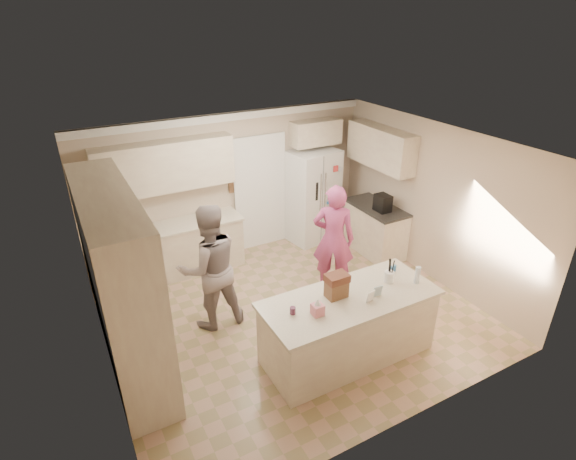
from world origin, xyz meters
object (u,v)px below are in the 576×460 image
utensil_crock (389,277)px  teen_boy (210,267)px  teen_girl (333,239)px  refrigerator (312,196)px  dollhouse_body (336,289)px  island_base (348,328)px  coffee_maker (383,203)px  tissue_box (318,310)px

utensil_crock → teen_boy: size_ratio=0.08×
teen_boy → teen_girl: size_ratio=1.04×
refrigerator → dollhouse_body: (-1.49, -3.03, 0.14)m
island_base → dollhouse_body: size_ratio=8.46×
dollhouse_body → teen_girl: size_ratio=0.14×
coffee_maker → island_base: bearing=-137.2°
utensil_crock → tissue_box: (-1.20, -0.15, -0.00)m
island_base → utensil_crock: size_ratio=14.67×
island_base → teen_girl: bearing=63.8°
coffee_maker → island_base: size_ratio=0.14×
teen_girl → tissue_box: bearing=88.1°
utensil_crock → tissue_box: 1.21m
utensil_crock → island_base: bearing=-175.6°
island_base → teen_girl: 1.67m
coffee_maker → tissue_box: coffee_maker is taller
refrigerator → utensil_crock: (-0.69, -3.08, 0.10)m
utensil_crock → teen_boy: 2.44m
tissue_box → utensil_crock: bearing=7.1°
refrigerator → teen_boy: teen_boy is taller
refrigerator → dollhouse_body: bearing=-125.3°
coffee_maker → tissue_box: size_ratio=2.14×
tissue_box → dollhouse_body: size_ratio=0.54×
utensil_crock → tissue_box: size_ratio=1.07×
tissue_box → dollhouse_body: 0.45m
tissue_box → dollhouse_body: (0.40, 0.20, 0.04)m
island_base → refrigerator: bearing=66.7°
teen_boy → island_base: bearing=132.3°
tissue_box → teen_girl: bearing=50.7°
teen_boy → coffee_maker: bearing=-172.0°
refrigerator → dollhouse_body: size_ratio=6.92×
utensil_crock → teen_girl: size_ratio=0.08×
utensil_crock → dollhouse_body: size_ratio=0.58×
refrigerator → teen_girl: 1.80m
dollhouse_body → teen_boy: 1.82m
island_base → tissue_box: tissue_box is taller
island_base → coffee_maker: bearing=42.8°
utensil_crock → dollhouse_body: bearing=176.4°
island_base → tissue_box: 0.79m
teen_boy → tissue_box: bearing=116.6°
teen_boy → teen_girl: teen_boy is taller
coffee_maker → dollhouse_body: coffee_maker is taller
dollhouse_body → teen_girl: teen_girl is taller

